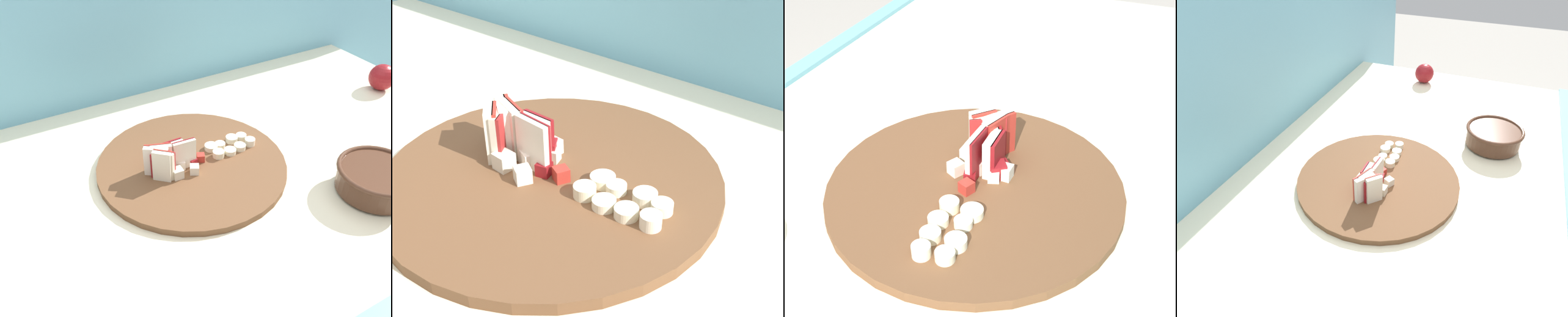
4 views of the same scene
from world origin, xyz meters
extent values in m
cylinder|color=brown|center=(0.05, 0.06, 0.89)|extent=(0.39, 0.39, 0.01)
cube|color=#A32323|center=(-0.02, 0.05, 0.93)|extent=(0.03, 0.05, 0.06)
cube|color=beige|center=(-0.02, 0.05, 0.93)|extent=(0.03, 0.05, 0.06)
cube|color=#B22D23|center=(-0.02, 0.04, 0.93)|extent=(0.03, 0.03, 0.07)
cube|color=#EFE5CC|center=(-0.03, 0.04, 0.93)|extent=(0.03, 0.03, 0.07)
cube|color=#B22D23|center=(-0.03, 0.06, 0.93)|extent=(0.04, 0.03, 0.06)
cube|color=white|center=(-0.03, 0.06, 0.93)|extent=(0.05, 0.04, 0.06)
cube|color=#B22D23|center=(-0.02, 0.06, 0.93)|extent=(0.04, 0.02, 0.06)
cube|color=beige|center=(-0.02, 0.06, 0.93)|extent=(0.04, 0.02, 0.06)
cube|color=maroon|center=(0.03, 0.05, 0.93)|extent=(0.05, 0.01, 0.06)
cube|color=#EFE5CC|center=(0.03, 0.05, 0.93)|extent=(0.05, 0.01, 0.06)
cube|color=maroon|center=(0.01, 0.07, 0.92)|extent=(0.04, 0.01, 0.06)
cube|color=#EFE5CC|center=(0.01, 0.07, 0.92)|extent=(0.04, 0.01, 0.06)
cube|color=maroon|center=(-0.03, 0.06, 0.92)|extent=(0.04, 0.02, 0.06)
cube|color=white|center=(-0.02, 0.05, 0.92)|extent=(0.04, 0.03, 0.06)
cube|color=#EFE5CC|center=(0.04, 0.02, 0.91)|extent=(0.02, 0.02, 0.02)
cube|color=white|center=(0.02, 0.05, 0.91)|extent=(0.02, 0.02, 0.02)
cube|color=maroon|center=(0.05, 0.05, 0.90)|extent=(0.02, 0.02, 0.02)
cube|color=maroon|center=(0.01, 0.08, 0.90)|extent=(0.02, 0.02, 0.02)
cube|color=beige|center=(0.00, 0.03, 0.91)|extent=(0.02, 0.02, 0.02)
cube|color=#B22D23|center=(0.07, 0.05, 0.90)|extent=(0.02, 0.02, 0.02)
cube|color=beige|center=(0.03, 0.08, 0.90)|extent=(0.02, 0.02, 0.02)
cube|color=white|center=(0.02, 0.09, 0.91)|extent=(0.02, 0.02, 0.02)
cube|color=maroon|center=(0.02, 0.08, 0.91)|extent=(0.03, 0.03, 0.02)
cylinder|color=beige|center=(0.11, 0.05, 0.90)|extent=(0.03, 0.03, 0.01)
cylinder|color=#F4EAC6|center=(0.14, 0.04, 0.90)|extent=(0.03, 0.03, 0.01)
cylinder|color=#F4EAC6|center=(0.16, 0.05, 0.90)|extent=(0.03, 0.03, 0.01)
cylinder|color=white|center=(0.19, 0.05, 0.90)|extent=(0.02, 0.02, 0.02)
cylinder|color=#F4EAC6|center=(0.11, 0.08, 0.90)|extent=(0.03, 0.03, 0.01)
cylinder|color=white|center=(0.13, 0.07, 0.90)|extent=(0.02, 0.02, 0.01)
cylinder|color=white|center=(0.16, 0.08, 0.90)|extent=(0.03, 0.03, 0.01)
cylinder|color=#F4EAC6|center=(0.19, 0.08, 0.90)|extent=(0.02, 0.02, 0.01)
camera|label=1|loc=(-0.30, -0.57, 1.45)|focal=39.75mm
camera|label=2|loc=(0.40, -0.29, 1.23)|focal=47.10mm
camera|label=3|loc=(0.55, 0.27, 1.34)|focal=48.41mm
camera|label=4|loc=(-0.57, -0.18, 1.44)|focal=31.99mm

